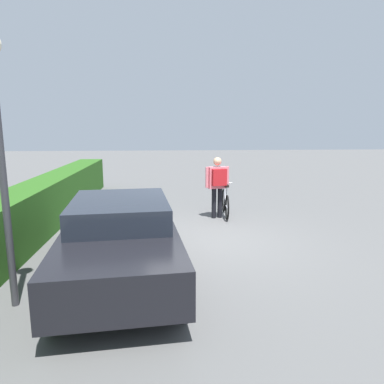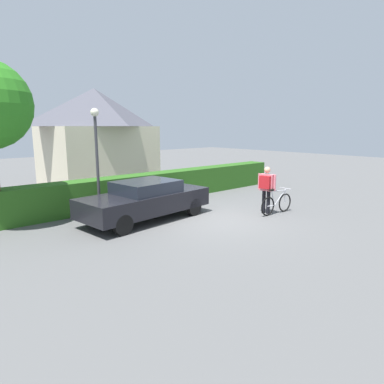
# 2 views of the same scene
# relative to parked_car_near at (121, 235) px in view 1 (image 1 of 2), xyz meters

# --- Properties ---
(ground_plane) EXTENTS (60.00, 60.00, 0.00)m
(ground_plane) POSITION_rel_parked_car_near_xyz_m (1.70, -1.58, -0.71)
(ground_plane) COLOR #565656
(hedge_row) EXTENTS (14.99, 0.90, 1.19)m
(hedge_row) POSITION_rel_parked_car_near_xyz_m (1.70, 2.36, -0.12)
(hedge_row) COLOR #28591A
(hedge_row) RESTS_ON ground
(parked_car_near) EXTENTS (4.68, 2.25, 1.34)m
(parked_car_near) POSITION_rel_parked_car_near_xyz_m (0.00, 0.00, 0.00)
(parked_car_near) COLOR black
(parked_car_near) RESTS_ON ground
(bicycle) EXTENTS (1.67, 0.50, 0.95)m
(bicycle) POSITION_rel_parked_car_near_xyz_m (4.01, -2.48, -0.33)
(bicycle) COLOR black
(bicycle) RESTS_ON ground
(person_rider) EXTENTS (0.42, 0.67, 1.72)m
(person_rider) POSITION_rel_parked_car_near_xyz_m (3.73, -2.21, 0.34)
(person_rider) COLOR black
(person_rider) RESTS_ON ground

